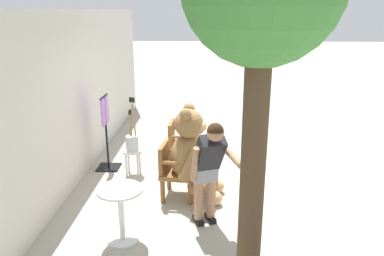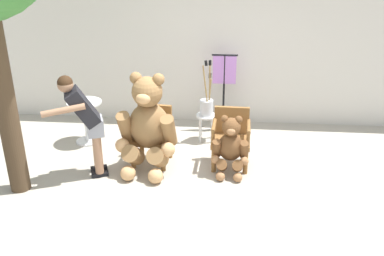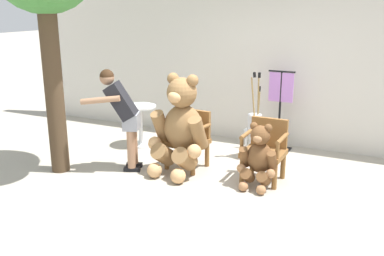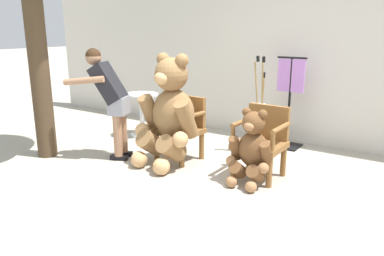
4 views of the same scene
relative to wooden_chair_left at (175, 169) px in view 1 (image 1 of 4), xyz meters
name	(u,v)px [view 1 (image 1 of 4)]	position (x,y,z in m)	size (l,w,h in m)	color
ground_plane	(216,180)	(0.58, -0.65, -0.46)	(60.00, 60.00, 0.00)	#A8A091
back_wall	(70,99)	(0.58, 1.75, 0.94)	(10.00, 0.16, 2.80)	beige
wooden_chair_left	(175,169)	(0.00, 0.00, 0.00)	(0.61, 0.58, 0.86)	brown
wooden_chair_right	(181,143)	(1.18, 0.00, 0.00)	(0.57, 0.54, 0.86)	brown
teddy_bear_large	(192,154)	(-0.02, -0.26, 0.25)	(0.89, 0.87, 1.46)	olive
teddy_bear_small	(196,144)	(1.17, -0.29, -0.03)	(0.53, 0.51, 0.89)	brown
person_visitor	(209,164)	(-0.83, -0.51, 0.44)	(0.73, 0.67, 1.51)	black
white_stool	(133,156)	(0.77, 0.81, -0.11)	(0.34, 0.34, 0.46)	silver
brush_bucket	(132,140)	(0.77, 0.81, 0.18)	(0.22, 0.22, 0.94)	silver
round_side_table	(121,209)	(-1.21, 0.56, -0.01)	(0.56, 0.56, 0.72)	silver
clothing_display_stand	(106,131)	(1.04, 1.33, 0.26)	(0.44, 0.40, 1.36)	black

